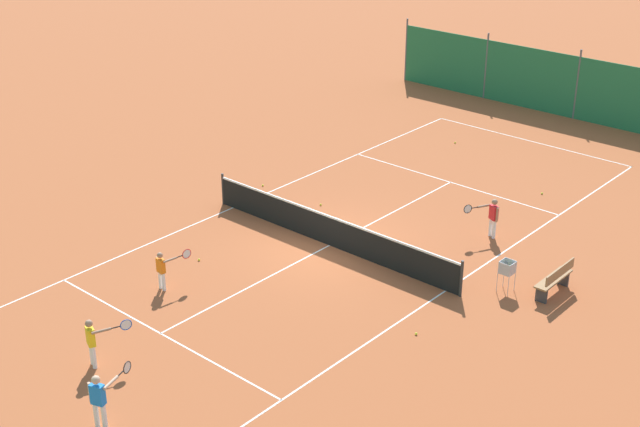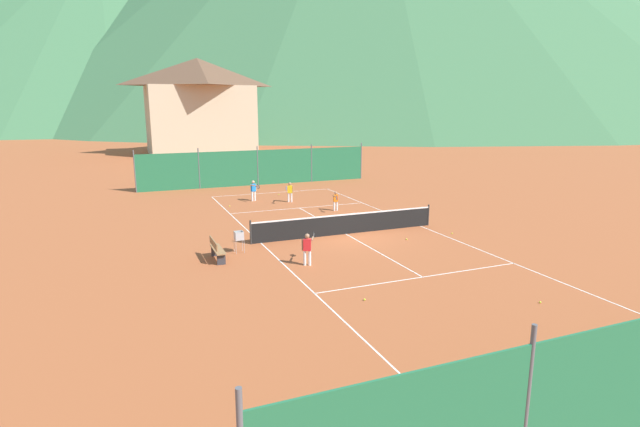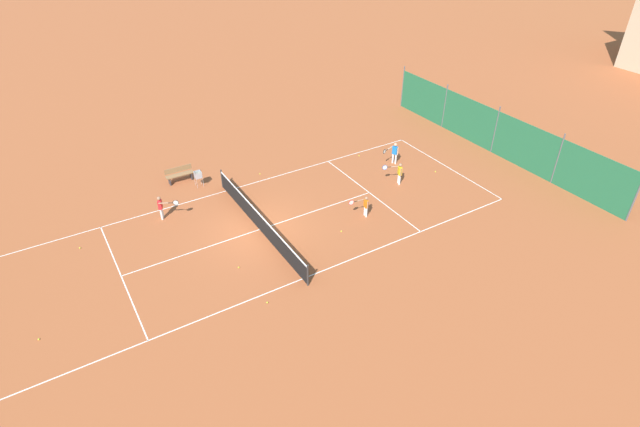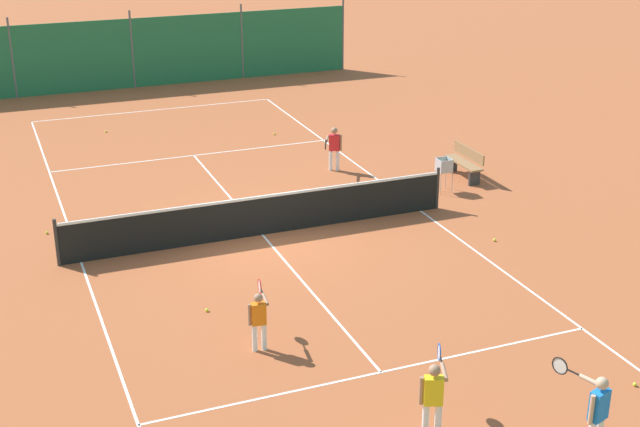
{
  "view_description": "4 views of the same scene",
  "coord_description": "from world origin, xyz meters",
  "px_view_note": "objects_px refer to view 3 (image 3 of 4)",
  "views": [
    {
      "loc": [
        -15.24,
        17.85,
        11.85
      ],
      "look_at": [
        0.46,
        -0.09,
        0.86
      ],
      "focal_mm": 50.0,
      "sensor_mm": 36.0,
      "label": 1
    },
    {
      "loc": [
        -9.64,
        -20.47,
        5.99
      ],
      "look_at": [
        -0.81,
        1.21,
        0.8
      ],
      "focal_mm": 28.0,
      "sensor_mm": 36.0,
      "label": 2
    },
    {
      "loc": [
        17.82,
        -7.5,
        13.84
      ],
      "look_at": [
        1.84,
        2.22,
        1.2
      ],
      "focal_mm": 28.0,
      "sensor_mm": 36.0,
      "label": 3
    },
    {
      "loc": [
        5.74,
        18.07,
        8.02
      ],
      "look_at": [
        -1.03,
        1.02,
        0.75
      ],
      "focal_mm": 50.0,
      "sensor_mm": 36.0,
      "label": 4
    }
  ],
  "objects_px": {
    "player_far_service": "(365,205)",
    "ball_hopper": "(198,176)",
    "tennis_ball_near_corner": "(260,174)",
    "courtside_bench": "(179,174)",
    "player_near_baseline": "(161,206)",
    "tennis_ball_alley_left": "(435,172)",
    "tennis_ball_by_net_right": "(39,339)",
    "tennis_ball_by_net_left": "(239,267)",
    "player_near_service": "(399,172)",
    "tennis_ball_alley_right": "(267,303)",
    "tennis_net": "(259,221)",
    "player_far_baseline": "(394,152)",
    "tennis_ball_service_box": "(80,248)",
    "tennis_ball_mid_court": "(341,231)",
    "tennis_ball_far_corner": "(359,156)"
  },
  "relations": [
    {
      "from": "tennis_ball_service_box",
      "to": "courtside_bench",
      "type": "height_order",
      "value": "courtside_bench"
    },
    {
      "from": "tennis_net",
      "to": "tennis_ball_mid_court",
      "type": "bearing_deg",
      "value": 55.87
    },
    {
      "from": "tennis_ball_near_corner",
      "to": "ball_hopper",
      "type": "xyz_separation_m",
      "value": [
        -0.52,
        -3.34,
        0.62
      ]
    },
    {
      "from": "tennis_ball_far_corner",
      "to": "ball_hopper",
      "type": "xyz_separation_m",
      "value": [
        -1.6,
        -9.36,
        0.62
      ]
    },
    {
      "from": "player_far_service",
      "to": "ball_hopper",
      "type": "height_order",
      "value": "player_far_service"
    },
    {
      "from": "tennis_ball_alley_left",
      "to": "ball_hopper",
      "type": "height_order",
      "value": "ball_hopper"
    },
    {
      "from": "tennis_net",
      "to": "tennis_ball_by_net_right",
      "type": "height_order",
      "value": "tennis_net"
    },
    {
      "from": "player_near_baseline",
      "to": "tennis_ball_service_box",
      "type": "relative_size",
      "value": 18.78
    },
    {
      "from": "tennis_net",
      "to": "tennis_ball_alley_right",
      "type": "relative_size",
      "value": 139.09
    },
    {
      "from": "tennis_ball_by_net_left",
      "to": "ball_hopper",
      "type": "distance_m",
      "value": 7.46
    },
    {
      "from": "player_near_service",
      "to": "tennis_ball_alley_left",
      "type": "xyz_separation_m",
      "value": [
        0.11,
        2.62,
        -0.69
      ]
    },
    {
      "from": "tennis_ball_by_net_left",
      "to": "courtside_bench",
      "type": "height_order",
      "value": "courtside_bench"
    },
    {
      "from": "tennis_ball_alley_left",
      "to": "player_far_baseline",
      "type": "bearing_deg",
      "value": -146.15
    },
    {
      "from": "tennis_ball_by_net_left",
      "to": "player_near_service",
      "type": "bearing_deg",
      "value": 101.2
    },
    {
      "from": "tennis_ball_by_net_left",
      "to": "tennis_ball_alley_left",
      "type": "bearing_deg",
      "value": 98.49
    },
    {
      "from": "tennis_ball_alley_left",
      "to": "tennis_ball_by_net_right",
      "type": "bearing_deg",
      "value": -84.86
    },
    {
      "from": "tennis_ball_mid_court",
      "to": "player_far_service",
      "type": "bearing_deg",
      "value": 106.88
    },
    {
      "from": "player_near_baseline",
      "to": "tennis_ball_service_box",
      "type": "distance_m",
      "value": 4.01
    },
    {
      "from": "player_near_service",
      "to": "courtside_bench",
      "type": "height_order",
      "value": "player_near_service"
    },
    {
      "from": "tennis_net",
      "to": "tennis_ball_near_corner",
      "type": "distance_m",
      "value": 5.33
    },
    {
      "from": "courtside_bench",
      "to": "player_near_baseline",
      "type": "bearing_deg",
      "value": -31.23
    },
    {
      "from": "tennis_ball_by_net_left",
      "to": "player_far_service",
      "type": "bearing_deg",
      "value": 93.54
    },
    {
      "from": "player_near_baseline",
      "to": "tennis_ball_by_net_left",
      "type": "distance_m",
      "value": 5.64
    },
    {
      "from": "player_near_baseline",
      "to": "player_near_service",
      "type": "distance_m",
      "value": 12.33
    },
    {
      "from": "tennis_ball_by_net_right",
      "to": "courtside_bench",
      "type": "bearing_deg",
      "value": 136.22
    },
    {
      "from": "tennis_ball_alley_left",
      "to": "tennis_ball_far_corner",
      "type": "height_order",
      "value": "same"
    },
    {
      "from": "tennis_net",
      "to": "tennis_ball_service_box",
      "type": "distance_m",
      "value": 8.08
    },
    {
      "from": "player_far_service",
      "to": "tennis_ball_alley_right",
      "type": "relative_size",
      "value": 16.78
    },
    {
      "from": "tennis_ball_alley_right",
      "to": "courtside_bench",
      "type": "bearing_deg",
      "value": 179.26
    },
    {
      "from": "tennis_ball_by_net_right",
      "to": "tennis_ball_service_box",
      "type": "xyz_separation_m",
      "value": [
        -4.9,
        2.22,
        0.0
      ]
    },
    {
      "from": "player_near_baseline",
      "to": "tennis_ball_near_corner",
      "type": "bearing_deg",
      "value": 104.25
    },
    {
      "from": "player_far_service",
      "to": "tennis_ball_alley_right",
      "type": "xyz_separation_m",
      "value": [
        2.96,
        -6.77,
        -0.62
      ]
    },
    {
      "from": "player_near_service",
      "to": "tennis_ball_alley_left",
      "type": "bearing_deg",
      "value": 87.65
    },
    {
      "from": "ball_hopper",
      "to": "courtside_bench",
      "type": "xyz_separation_m",
      "value": [
        -1.05,
        -0.71,
        -0.21
      ]
    },
    {
      "from": "tennis_ball_far_corner",
      "to": "courtside_bench",
      "type": "bearing_deg",
      "value": -104.75
    },
    {
      "from": "player_near_baseline",
      "to": "courtside_bench",
      "type": "relative_size",
      "value": 0.83
    },
    {
      "from": "tennis_ball_alley_right",
      "to": "tennis_ball_by_net_right",
      "type": "distance_m",
      "value": 8.29
    },
    {
      "from": "tennis_ball_alley_right",
      "to": "tennis_ball_mid_court",
      "type": "bearing_deg",
      "value": 115.74
    },
    {
      "from": "tennis_ball_near_corner",
      "to": "courtside_bench",
      "type": "bearing_deg",
      "value": -111.15
    },
    {
      "from": "tennis_ball_alley_left",
      "to": "ball_hopper",
      "type": "bearing_deg",
      "value": -114.58
    },
    {
      "from": "tennis_ball_near_corner",
      "to": "courtside_bench",
      "type": "relative_size",
      "value": 0.04
    },
    {
      "from": "tennis_ball_alley_right",
      "to": "tennis_ball_far_corner",
      "type": "relative_size",
      "value": 1.0
    },
    {
      "from": "tennis_ball_alley_right",
      "to": "courtside_bench",
      "type": "height_order",
      "value": "courtside_bench"
    },
    {
      "from": "tennis_ball_by_net_right",
      "to": "tennis_ball_far_corner",
      "type": "bearing_deg",
      "value": 107.53
    },
    {
      "from": "player_near_baseline",
      "to": "courtside_bench",
      "type": "distance_m",
      "value": 3.6
    },
    {
      "from": "tennis_ball_alley_right",
      "to": "tennis_ball_near_corner",
      "type": "distance_m",
      "value": 10.29
    },
    {
      "from": "tennis_ball_alley_right",
      "to": "player_near_service",
      "type": "bearing_deg",
      "value": 114.22
    },
    {
      "from": "tennis_net",
      "to": "player_far_baseline",
      "type": "bearing_deg",
      "value": 101.32
    },
    {
      "from": "tennis_ball_alley_right",
      "to": "tennis_ball_by_net_right",
      "type": "height_order",
      "value": "same"
    },
    {
      "from": "tennis_ball_alley_left",
      "to": "tennis_ball_by_net_right",
      "type": "xyz_separation_m",
      "value": [
        1.86,
        -20.64,
        0.0
      ]
    }
  ]
}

